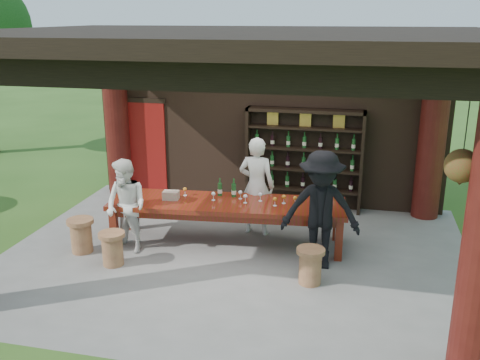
% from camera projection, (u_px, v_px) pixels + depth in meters
% --- Properties ---
extents(ground, '(90.00, 90.00, 0.00)m').
position_uv_depth(ground, '(234.00, 255.00, 8.61)').
color(ground, '#2D5119').
rests_on(ground, ground).
extents(pavilion, '(7.50, 6.00, 3.60)m').
position_uv_depth(pavilion, '(240.00, 120.00, 8.38)').
color(pavilion, slate).
rests_on(pavilion, ground).
extents(wine_shelf, '(2.27, 0.34, 2.00)m').
position_uv_depth(wine_shelf, '(304.00, 160.00, 10.42)').
color(wine_shelf, black).
rests_on(wine_shelf, ground).
extents(tasting_table, '(3.97, 1.37, 0.75)m').
position_uv_depth(tasting_table, '(227.00, 208.00, 8.87)').
color(tasting_table, '#5D230D').
rests_on(tasting_table, ground).
extents(stool_near_left, '(0.40, 0.40, 0.53)m').
position_uv_depth(stool_near_left, '(112.00, 248.00, 8.21)').
color(stool_near_left, brown).
rests_on(stool_near_left, ground).
extents(stool_near_right, '(0.41, 0.41, 0.54)m').
position_uv_depth(stool_near_right, '(310.00, 265.00, 7.64)').
color(stool_near_right, brown).
rests_on(stool_near_right, ground).
extents(stool_far_left, '(0.43, 0.43, 0.57)m').
position_uv_depth(stool_far_left, '(81.00, 235.00, 8.66)').
color(stool_far_left, brown).
rests_on(stool_far_left, ground).
extents(host, '(0.67, 0.47, 1.73)m').
position_uv_depth(host, '(257.00, 186.00, 9.26)').
color(host, silver).
rests_on(host, ground).
extents(guest_woman, '(0.91, 0.82, 1.53)m').
position_uv_depth(guest_woman, '(126.00, 206.00, 8.58)').
color(guest_woman, white).
rests_on(guest_woman, ground).
extents(guest_man, '(1.21, 0.73, 1.83)m').
position_uv_depth(guest_man, '(321.00, 210.00, 7.98)').
color(guest_man, black).
rests_on(guest_man, ground).
extents(table_bottles, '(0.33, 0.11, 0.31)m').
position_uv_depth(table_bottles, '(229.00, 187.00, 9.06)').
color(table_bottles, '#194C1E').
rests_on(table_bottles, tasting_table).
extents(table_glasses, '(1.96, 0.27, 0.15)m').
position_uv_depth(table_glasses, '(249.00, 197.00, 8.82)').
color(table_glasses, silver).
rests_on(table_glasses, tasting_table).
extents(napkin_basket, '(0.28, 0.20, 0.14)m').
position_uv_depth(napkin_basket, '(171.00, 195.00, 8.93)').
color(napkin_basket, '#BF6672').
rests_on(napkin_basket, tasting_table).
extents(shrubs, '(14.95, 9.30, 1.36)m').
position_uv_depth(shrubs, '(323.00, 221.00, 8.51)').
color(shrubs, '#194C14').
rests_on(shrubs, ground).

